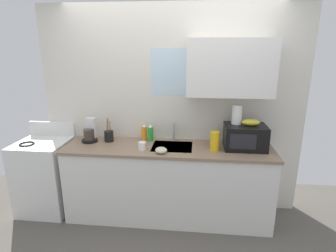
{
  "coord_description": "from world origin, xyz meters",
  "views": [
    {
      "loc": [
        0.31,
        -2.91,
        1.98
      ],
      "look_at": [
        0.0,
        0.0,
        1.15
      ],
      "focal_mm": 28.89,
      "sensor_mm": 36.0,
      "label": 1
    }
  ],
  "objects_px": {
    "stove_range": "(46,175)",
    "dish_soap_bottle_green": "(151,133)",
    "coffee_maker": "(90,133)",
    "utensil_crock": "(109,136)",
    "mug_white": "(142,146)",
    "dish_soap_bottle_orange": "(144,132)",
    "microwave": "(245,137)",
    "cereal_canister": "(215,141)",
    "small_bowl": "(161,150)",
    "paper_towel_roll": "(237,114)",
    "banana_bunch": "(251,122)"
  },
  "relations": [
    {
      "from": "banana_bunch",
      "to": "dish_soap_bottle_green",
      "type": "xyz_separation_m",
      "value": [
        -1.15,
        0.13,
        -0.21
      ]
    },
    {
      "from": "banana_bunch",
      "to": "paper_towel_roll",
      "type": "xyz_separation_m",
      "value": [
        -0.15,
        0.05,
        0.08
      ]
    },
    {
      "from": "cereal_canister",
      "to": "dish_soap_bottle_green",
      "type": "bearing_deg",
      "value": 162.9
    },
    {
      "from": "coffee_maker",
      "to": "utensil_crock",
      "type": "height_order",
      "value": "utensil_crock"
    },
    {
      "from": "mug_white",
      "to": "small_bowl",
      "type": "height_order",
      "value": "mug_white"
    },
    {
      "from": "paper_towel_roll",
      "to": "cereal_canister",
      "type": "height_order",
      "value": "paper_towel_roll"
    },
    {
      "from": "stove_range",
      "to": "banana_bunch",
      "type": "bearing_deg",
      "value": 1.08
    },
    {
      "from": "banana_bunch",
      "to": "dish_soap_bottle_orange",
      "type": "relative_size",
      "value": 0.97
    },
    {
      "from": "stove_range",
      "to": "dish_soap_bottle_green",
      "type": "distance_m",
      "value": 1.43
    },
    {
      "from": "stove_range",
      "to": "banana_bunch",
      "type": "relative_size",
      "value": 5.4
    },
    {
      "from": "dish_soap_bottle_green",
      "to": "mug_white",
      "type": "bearing_deg",
      "value": -97.04
    },
    {
      "from": "microwave",
      "to": "small_bowl",
      "type": "bearing_deg",
      "value": -164.88
    },
    {
      "from": "microwave",
      "to": "mug_white",
      "type": "bearing_deg",
      "value": -170.61
    },
    {
      "from": "microwave",
      "to": "utensil_crock",
      "type": "bearing_deg",
      "value": 177.45
    },
    {
      "from": "stove_range",
      "to": "mug_white",
      "type": "bearing_deg",
      "value": -6.43
    },
    {
      "from": "small_bowl",
      "to": "dish_soap_bottle_green",
      "type": "bearing_deg",
      "value": 115.12
    },
    {
      "from": "paper_towel_roll",
      "to": "microwave",
      "type": "bearing_deg",
      "value": -27.38
    },
    {
      "from": "paper_towel_roll",
      "to": "dish_soap_bottle_orange",
      "type": "bearing_deg",
      "value": 173.72
    },
    {
      "from": "coffee_maker",
      "to": "cereal_canister",
      "type": "height_order",
      "value": "coffee_maker"
    },
    {
      "from": "coffee_maker",
      "to": "dish_soap_bottle_orange",
      "type": "distance_m",
      "value": 0.66
    },
    {
      "from": "cereal_canister",
      "to": "utensil_crock",
      "type": "distance_m",
      "value": 1.27
    },
    {
      "from": "microwave",
      "to": "banana_bunch",
      "type": "height_order",
      "value": "banana_bunch"
    },
    {
      "from": "coffee_maker",
      "to": "dish_soap_bottle_green",
      "type": "height_order",
      "value": "coffee_maker"
    },
    {
      "from": "stove_range",
      "to": "paper_towel_roll",
      "type": "distance_m",
      "value": 2.46
    },
    {
      "from": "banana_bunch",
      "to": "coffee_maker",
      "type": "relative_size",
      "value": 0.71
    },
    {
      "from": "dish_soap_bottle_orange",
      "to": "small_bowl",
      "type": "distance_m",
      "value": 0.5
    },
    {
      "from": "utensil_crock",
      "to": "paper_towel_roll",
      "type": "bearing_deg",
      "value": -0.75
    },
    {
      "from": "microwave",
      "to": "dish_soap_bottle_orange",
      "type": "bearing_deg",
      "value": 171.79
    },
    {
      "from": "utensil_crock",
      "to": "coffee_maker",
      "type": "bearing_deg",
      "value": -177.16
    },
    {
      "from": "dish_soap_bottle_green",
      "to": "mug_white",
      "type": "xyz_separation_m",
      "value": [
        -0.04,
        -0.32,
        -0.05
      ]
    },
    {
      "from": "microwave",
      "to": "dish_soap_bottle_green",
      "type": "bearing_deg",
      "value": 172.98
    },
    {
      "from": "stove_range",
      "to": "dish_soap_bottle_orange",
      "type": "relative_size",
      "value": 5.23
    },
    {
      "from": "small_bowl",
      "to": "paper_towel_roll",
      "type": "bearing_deg",
      "value": 20.09
    },
    {
      "from": "small_bowl",
      "to": "stove_range",
      "type": "bearing_deg",
      "value": 172.24
    },
    {
      "from": "coffee_maker",
      "to": "utensil_crock",
      "type": "bearing_deg",
      "value": 2.84
    },
    {
      "from": "cereal_canister",
      "to": "coffee_maker",
      "type": "bearing_deg",
      "value": 173.95
    },
    {
      "from": "microwave",
      "to": "coffee_maker",
      "type": "distance_m",
      "value": 1.83
    },
    {
      "from": "paper_towel_roll",
      "to": "dish_soap_bottle_green",
      "type": "bearing_deg",
      "value": 175.2
    },
    {
      "from": "dish_soap_bottle_orange",
      "to": "mug_white",
      "type": "relative_size",
      "value": 2.17
    },
    {
      "from": "dish_soap_bottle_green",
      "to": "cereal_canister",
      "type": "distance_m",
      "value": 0.8
    },
    {
      "from": "paper_towel_roll",
      "to": "utensil_crock",
      "type": "bearing_deg",
      "value": 179.25
    },
    {
      "from": "stove_range",
      "to": "microwave",
      "type": "bearing_deg",
      "value": 1.07
    },
    {
      "from": "stove_range",
      "to": "banana_bunch",
      "type": "height_order",
      "value": "banana_bunch"
    },
    {
      "from": "coffee_maker",
      "to": "stove_range",
      "type": "bearing_deg",
      "value": -169.76
    },
    {
      "from": "cereal_canister",
      "to": "utensil_crock",
      "type": "height_order",
      "value": "utensil_crock"
    },
    {
      "from": "paper_towel_roll",
      "to": "cereal_canister",
      "type": "xyz_separation_m",
      "value": [
        -0.24,
        -0.15,
        -0.27
      ]
    },
    {
      "from": "stove_range",
      "to": "dish_soap_bottle_orange",
      "type": "xyz_separation_m",
      "value": [
        1.23,
        0.22,
        0.54
      ]
    },
    {
      "from": "paper_towel_roll",
      "to": "dish_soap_bottle_green",
      "type": "relative_size",
      "value": 1.03
    },
    {
      "from": "coffee_maker",
      "to": "mug_white",
      "type": "distance_m",
      "value": 0.74
    },
    {
      "from": "dish_soap_bottle_green",
      "to": "dish_soap_bottle_orange",
      "type": "distance_m",
      "value": 0.09
    }
  ]
}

